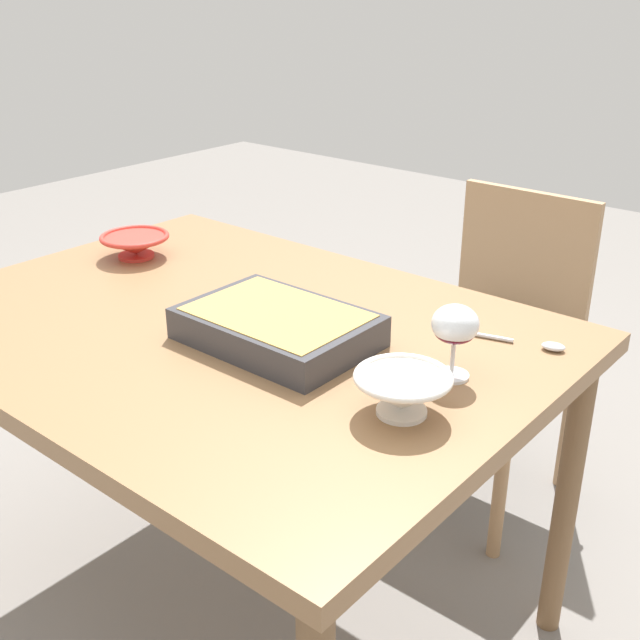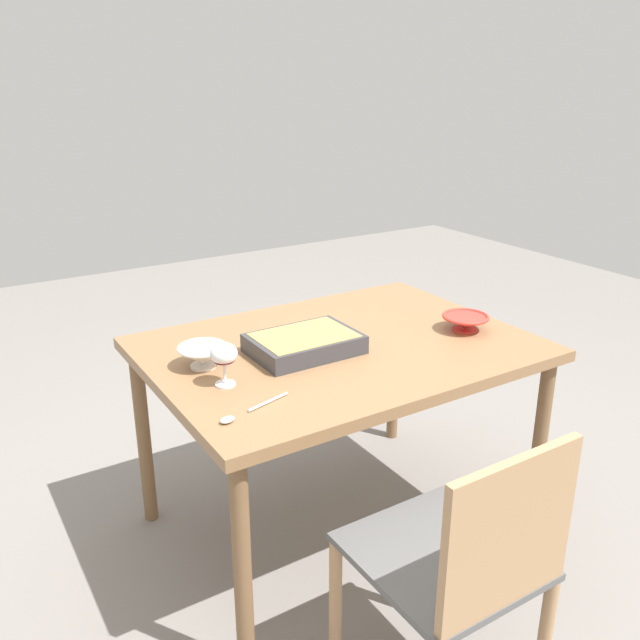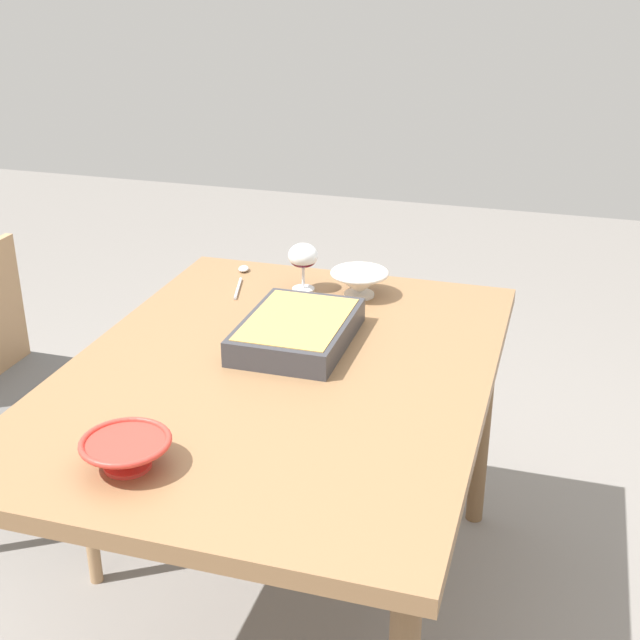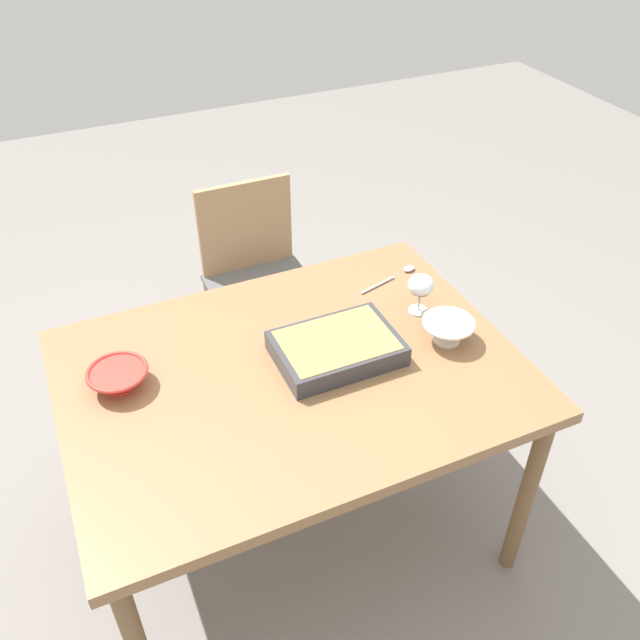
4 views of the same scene
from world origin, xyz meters
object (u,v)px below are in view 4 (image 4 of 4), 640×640
small_bowl (118,377)px  serving_spoon (399,274)px  dining_table (293,387)px  casserole_dish (336,346)px  mixing_bowl (448,329)px  chair (259,280)px  wine_glass (421,287)px

small_bowl → serving_spoon: small_bowl is taller
dining_table → small_bowl: size_ratio=7.61×
casserole_dish → serving_spoon: size_ratio=1.46×
mixing_bowl → dining_table: bearing=-8.2°
small_bowl → serving_spoon: 0.99m
casserole_dish → small_bowl: size_ratio=2.08×
mixing_bowl → small_bowl: mixing_bowl is taller
dining_table → chair: bearing=-102.6°
dining_table → mixing_bowl: (-0.47, 0.07, 0.11)m
serving_spoon → wine_glass: bearing=78.1°
casserole_dish → mixing_bowl: mixing_bowl is taller
chair → casserole_dish: bearing=86.8°
serving_spoon → mixing_bowl: bearing=83.9°
mixing_bowl → serving_spoon: mixing_bowl is taller
wine_glass → small_bowl: wine_glass is taller
wine_glass → casserole_dish: wine_glass is taller
small_bowl → casserole_dish: bearing=168.0°
wine_glass → casserole_dish: 0.35m
dining_table → small_bowl: small_bowl is taller
dining_table → small_bowl: 0.49m
dining_table → chair: (-0.19, -0.83, -0.20)m
casserole_dish → chair: bearing=-93.2°
dining_table → serving_spoon: serving_spoon is taller
casserole_dish → mixing_bowl: bearing=167.6°
dining_table → mixing_bowl: bearing=171.8°
chair → casserole_dish: 0.88m
wine_glass → mixing_bowl: wine_glass is taller
casserole_dish → small_bowl: bearing=-12.0°
casserole_dish → dining_table: bearing=2.0°
wine_glass → casserole_dish: (0.33, 0.09, -0.06)m
wine_glass → serving_spoon: 0.22m
dining_table → casserole_dish: casserole_dish is taller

